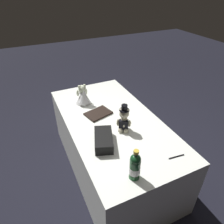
# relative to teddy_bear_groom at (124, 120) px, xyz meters

# --- Properties ---
(ground_plane) EXTENTS (12.00, 12.00, 0.00)m
(ground_plane) POSITION_rel_teddy_bear_groom_xyz_m (0.20, 0.03, -0.82)
(ground_plane) COLOR black
(reception_table) EXTENTS (1.81, 0.94, 0.71)m
(reception_table) POSITION_rel_teddy_bear_groom_xyz_m (0.20, 0.03, -0.47)
(reception_table) COLOR white
(reception_table) RESTS_ON ground_plane
(teddy_bear_groom) EXTENTS (0.14, 0.13, 0.28)m
(teddy_bear_groom) POSITION_rel_teddy_bear_groom_xyz_m (0.00, 0.00, 0.00)
(teddy_bear_groom) COLOR beige
(teddy_bear_groom) RESTS_ON reception_table
(teddy_bear_bride) EXTENTS (0.22, 0.19, 0.24)m
(teddy_bear_bride) POSITION_rel_teddy_bear_groom_xyz_m (0.65, 0.20, -0.01)
(teddy_bear_bride) COLOR white
(teddy_bear_bride) RESTS_ON reception_table
(champagne_bottle) EXTENTS (0.08, 0.08, 0.28)m
(champagne_bottle) POSITION_rel_teddy_bear_groom_xyz_m (-0.55, 0.20, 0.00)
(champagne_bottle) COLOR #184623
(champagne_bottle) RESTS_ON reception_table
(signing_pen) EXTENTS (0.03, 0.16, 0.01)m
(signing_pen) POSITION_rel_teddy_bear_groom_xyz_m (-0.52, -0.23, -0.11)
(signing_pen) COLOR black
(signing_pen) RESTS_ON reception_table
(gift_case_black) EXTENTS (0.34, 0.25, 0.10)m
(gift_case_black) POSITION_rel_teddy_bear_groom_xyz_m (-0.11, 0.26, -0.07)
(gift_case_black) COLOR black
(gift_case_black) RESTS_ON reception_table
(guestbook) EXTENTS (0.26, 0.31, 0.02)m
(guestbook) POSITION_rel_teddy_bear_groom_xyz_m (0.36, 0.13, -0.10)
(guestbook) COLOR black
(guestbook) RESTS_ON reception_table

